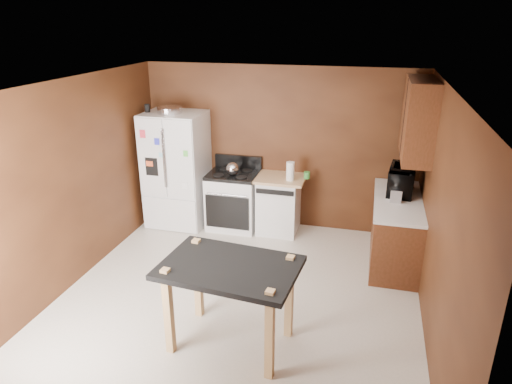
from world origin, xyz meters
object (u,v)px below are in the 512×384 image
at_px(kettle, 232,169).
at_px(gas_range, 234,199).
at_px(paper_towel, 290,171).
at_px(island, 230,277).
at_px(pen_cup, 147,108).
at_px(green_canister, 307,175).
at_px(refrigerator, 177,170).
at_px(dishwasher, 279,204).
at_px(microwave, 402,181).
at_px(toaster, 396,194).
at_px(roasting_pan, 170,110).

bearing_deg(kettle, gas_range, 102.53).
height_order(paper_towel, island, paper_towel).
distance_m(pen_cup, green_canister, 2.61).
distance_m(refrigerator, gas_range, 1.01).
bearing_deg(refrigerator, green_canister, 3.68).
bearing_deg(gas_range, refrigerator, -176.19).
xyz_separation_m(paper_towel, island, (-0.11, -2.62, -0.25)).
relative_size(kettle, dishwasher, 0.22).
xyz_separation_m(pen_cup, green_canister, (2.43, 0.18, -0.92)).
bearing_deg(dishwasher, kettle, -170.78).
relative_size(pen_cup, microwave, 0.20).
xyz_separation_m(refrigerator, dishwasher, (1.63, 0.09, -0.45)).
relative_size(pen_cup, kettle, 0.60).
relative_size(kettle, paper_towel, 0.71).
height_order(pen_cup, refrigerator, pen_cup).
height_order(green_canister, gas_range, gas_range).
relative_size(kettle, gas_range, 0.18).
bearing_deg(toaster, dishwasher, 164.60).
bearing_deg(roasting_pan, pen_cup, -177.61).
bearing_deg(green_canister, dishwasher, -173.59).
bearing_deg(roasting_pan, dishwasher, 4.23).
distance_m(paper_towel, island, 2.63).
bearing_deg(pen_cup, kettle, 1.05).
relative_size(roasting_pan, microwave, 0.61).
distance_m(toaster, gas_range, 2.50).
bearing_deg(paper_towel, refrigerator, 179.67).
xyz_separation_m(roasting_pan, island, (1.74, -2.59, -1.07)).
bearing_deg(kettle, island, -73.35).
height_order(pen_cup, kettle, pen_cup).
bearing_deg(island, paper_towel, 87.64).
relative_size(paper_towel, toaster, 1.20).
xyz_separation_m(pen_cup, microwave, (3.77, -0.10, -0.79)).
height_order(refrigerator, dishwasher, refrigerator).
bearing_deg(refrigerator, microwave, -2.62).
distance_m(green_canister, refrigerator, 2.05).
height_order(green_canister, island, green_canister).
bearing_deg(dishwasher, roasting_pan, -175.77).
distance_m(kettle, toaster, 2.41).
xyz_separation_m(microwave, gas_range, (-2.46, 0.22, -0.61)).
bearing_deg(pen_cup, microwave, -1.55).
distance_m(toaster, microwave, 0.32).
distance_m(paper_towel, toaster, 1.55).
distance_m(roasting_pan, refrigerator, 0.95).
distance_m(toaster, dishwasher, 1.84).
bearing_deg(gas_range, dishwasher, 1.94).
bearing_deg(refrigerator, paper_towel, -0.33).
relative_size(microwave, dishwasher, 0.68).
distance_m(roasting_pan, gas_range, 1.68).
bearing_deg(microwave, roasting_pan, 94.66).
xyz_separation_m(green_canister, island, (-0.34, -2.76, -0.16)).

